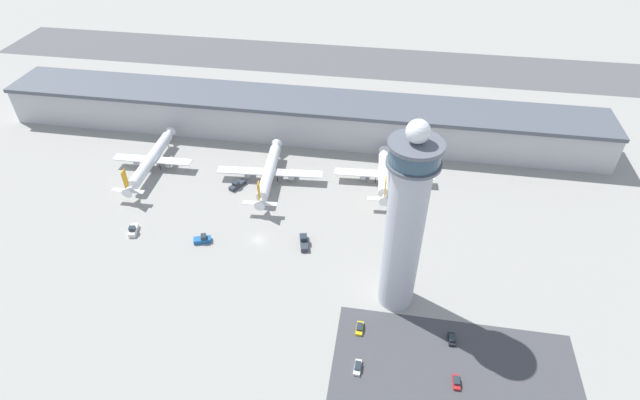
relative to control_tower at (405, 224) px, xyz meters
The scene contains 16 objects.
ground_plane 58.17m from the control_tower, 158.99° to the left, with size 1000.00×1000.00×0.00m, color gray.
terminal_building 101.77m from the control_tower, 118.00° to the left, with size 258.55×25.00×17.33m.
runway_strip 179.96m from the control_tower, 105.28° to the left, with size 387.83×44.00×0.01m, color #515154.
control_tower is the anchor object (origin of this frame).
parking_lot_surface 42.68m from the control_tower, 57.13° to the right, with size 64.00×40.00×0.01m, color #424247.
airplane_gate_alpha 114.71m from the control_tower, 152.53° to the left, with size 32.16×44.13×13.70m.
airplane_gate_bravo 76.42m from the control_tower, 134.84° to the left, with size 41.16×41.76×13.76m.
airplane_gate_charlie 62.88m from the control_tower, 97.00° to the left, with size 38.32×34.34×13.40m.
service_truck_catering 45.96m from the control_tower, 149.46° to the left, with size 4.32×8.04×3.10m.
service_truck_fuel 82.22m from the control_tower, 143.88° to the left, with size 5.43×7.61×2.85m.
service_truck_baggage 95.64m from the control_tower, behind, with size 3.57×6.33×2.87m.
service_truck_water 72.37m from the control_tower, 167.75° to the left, with size 6.23×4.28×2.83m.
car_grey_coupe 42.20m from the control_tower, 56.83° to the right, with size 1.85×4.29×1.47m.
car_navy_sedan 39.51m from the control_tower, 108.43° to the right, with size 1.92×4.68×1.48m.
car_green_van 33.11m from the control_tower, 125.19° to the right, with size 2.02×4.63×1.36m.
car_maroon_suv 35.50m from the control_tower, 38.02° to the right, with size 2.03×4.23×1.55m.
Camera 1 is at (40.52, -118.38, 116.11)m, focal length 28.00 mm.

